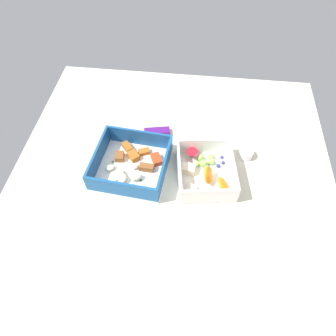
{
  "coord_description": "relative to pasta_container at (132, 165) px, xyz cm",
  "views": [
    {
      "loc": [
        4.02,
        -44.68,
        64.51
      ],
      "look_at": [
        -1.01,
        0.01,
        4.0
      ],
      "focal_mm": 32.92,
      "sensor_mm": 36.0,
      "label": 1
    }
  ],
  "objects": [
    {
      "name": "pasta_container",
      "position": [
        0.0,
        0.0,
        0.0
      ],
      "size": [
        18.98,
        18.42,
        5.56
      ],
      "rotation": [
        0.0,
        0.0,
        -0.09
      ],
      "color": "white",
      "rests_on": "table_surface"
    },
    {
      "name": "fruit_bowl",
      "position": [
        18.08,
        -0.23,
        0.19
      ],
      "size": [
        15.53,
        17.26,
        5.34
      ],
      "rotation": [
        0.0,
        0.0,
        0.14
      ],
      "color": "white",
      "rests_on": "table_surface"
    },
    {
      "name": "paper_cup_liner",
      "position": [
        28.43,
        7.26,
        -0.61
      ],
      "size": [
        3.6,
        3.6,
        2.18
      ],
      "primitive_type": "cylinder",
      "color": "white",
      "rests_on": "table_surface"
    },
    {
      "name": "candy_bar",
      "position": [
        4.51,
        12.92,
        -1.1
      ],
      "size": [
        7.34,
        3.76,
        1.2
      ],
      "primitive_type": "cube",
      "rotation": [
        0.0,
        0.0,
        0.2
      ],
      "color": "#51197A",
      "rests_on": "table_surface"
    },
    {
      "name": "table_surface",
      "position": [
        10.04,
        -0.19,
        -2.7
      ],
      "size": [
        80.0,
        80.0,
        2.0
      ],
      "primitive_type": "cube",
      "color": "beige",
      "rests_on": "ground"
    }
  ]
}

